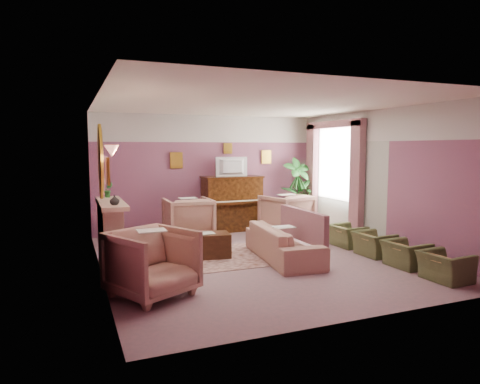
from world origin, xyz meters
name	(u,v)px	position (x,y,z in m)	size (l,w,h in m)	color
floor	(259,258)	(0.00, 0.00, 0.00)	(5.50, 6.00, 0.01)	gray
ceiling	(259,103)	(0.00, 0.00, 2.80)	(5.50, 6.00, 0.01)	#F3EACE
wall_back	(208,173)	(0.00, 3.00, 1.40)	(5.50, 0.02, 2.80)	#744669
wall_front	(367,202)	(0.00, -3.00, 1.40)	(5.50, 0.02, 2.80)	#744669
wall_left	(99,188)	(-2.75, 0.00, 1.40)	(0.02, 6.00, 2.80)	#744669
wall_right	(382,178)	(2.75, 0.00, 1.40)	(0.02, 6.00, 2.80)	#744669
picture_rail_band	(208,129)	(0.00, 2.99, 2.47)	(5.50, 0.01, 0.65)	beige
stripe_panel	(343,188)	(2.73, 1.30, 1.07)	(0.01, 3.00, 2.15)	#AFB3A4
fireplace_surround	(110,238)	(-2.59, 0.20, 0.55)	(0.30, 1.40, 1.10)	tan
fireplace_inset	(117,246)	(-2.49, 0.20, 0.40)	(0.18, 0.72, 0.68)	black
fire_ember	(120,257)	(-2.45, 0.20, 0.22)	(0.06, 0.54, 0.10)	#F74724
mantel_shelf	(111,203)	(-2.56, 0.20, 1.12)	(0.40, 1.55, 0.07)	tan
hearth	(124,269)	(-2.39, 0.20, 0.01)	(0.55, 1.50, 0.02)	tan
mirror_frame	(100,162)	(-2.70, 0.20, 1.80)	(0.04, 0.72, 1.20)	gold
mirror_glass	(102,162)	(-2.67, 0.20, 1.80)	(0.01, 0.60, 1.06)	silver
sconce_shade	(112,151)	(-2.62, -0.85, 1.98)	(0.20, 0.20, 0.16)	#FFAA83
piano	(232,204)	(0.50, 2.68, 0.65)	(1.40, 0.60, 1.30)	#381C0A
piano_keyshelf	(237,203)	(0.50, 2.33, 0.72)	(1.30, 0.12, 0.06)	#381C0A
piano_keys	(237,201)	(0.50, 2.33, 0.76)	(1.20, 0.08, 0.02)	#FEF7CF
piano_top	(232,177)	(0.50, 2.68, 1.31)	(1.45, 0.65, 0.04)	#381C0A
television	(233,165)	(0.50, 2.63, 1.60)	(0.80, 0.12, 0.48)	black
print_back_left	(176,160)	(-0.80, 2.96, 1.72)	(0.30, 0.03, 0.38)	gold
print_back_right	(266,157)	(1.55, 2.96, 1.78)	(0.26, 0.03, 0.34)	gold
print_back_mid	(228,148)	(0.50, 2.96, 2.00)	(0.22, 0.03, 0.26)	gold
print_left_wall	(108,171)	(-2.71, -1.20, 1.72)	(0.03, 0.28, 0.36)	gold
window_blind	(336,161)	(2.70, 1.55, 1.70)	(0.03, 1.40, 1.80)	silver
curtain_left	(357,181)	(2.62, 0.63, 1.30)	(0.16, 0.34, 2.60)	#89555D
curtain_right	(312,176)	(2.62, 2.47, 1.30)	(0.16, 0.34, 2.60)	#89555D
pelmet	(334,124)	(2.62, 1.55, 2.56)	(0.16, 2.20, 0.16)	#89555D
mantel_plant	(108,190)	(-2.55, 0.75, 1.29)	(0.16, 0.16, 0.28)	#216423
mantel_vase	(115,200)	(-2.55, -0.30, 1.23)	(0.16, 0.16, 0.16)	beige
area_rug	(210,258)	(-0.83, 0.33, 0.01)	(2.50, 1.80, 0.01)	#976D63
coffee_table	(202,246)	(-0.95, 0.43, 0.23)	(1.00, 0.50, 0.45)	black
table_paper	(205,233)	(-0.90, 0.43, 0.46)	(0.35, 0.28, 0.01)	beige
sofa	(283,236)	(0.39, -0.21, 0.42)	(0.69, 2.07, 0.84)	tan
sofa_throw	(303,225)	(0.79, -0.21, 0.60)	(0.10, 1.57, 0.57)	#89555D
floral_armchair_left	(188,216)	(-0.76, 2.11, 0.51)	(0.98, 0.98, 1.02)	tan
floral_armchair_right	(286,211)	(1.58, 1.90, 0.51)	(0.98, 0.98, 1.02)	tan
floral_armchair_front	(152,260)	(-2.17, -1.28, 0.51)	(0.98, 0.98, 1.02)	tan
olive_chair_a	(445,262)	(2.08, -2.27, 0.29)	(0.48, 0.68, 0.59)	#4E562F
olive_chair_b	(406,250)	(2.08, -1.45, 0.29)	(0.48, 0.68, 0.59)	#4E562F
olive_chair_c	(374,240)	(2.08, -0.63, 0.29)	(0.48, 0.68, 0.59)	#4E562F
olive_chair_d	(347,232)	(2.08, 0.19, 0.29)	(0.48, 0.68, 0.59)	#4E562F
side_table	(303,213)	(2.37, 2.48, 0.35)	(0.52, 0.52, 0.70)	white
side_plant_big	(303,193)	(2.37, 2.48, 0.87)	(0.30, 0.30, 0.34)	#216423
side_plant_small	(309,194)	(2.49, 2.38, 0.84)	(0.16, 0.16, 0.28)	#216423
palm_pot	(297,220)	(2.22, 2.50, 0.17)	(0.34, 0.34, 0.34)	#995446
palm_plant	(298,185)	(2.22, 2.50, 1.06)	(0.76, 0.76, 1.44)	#216423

